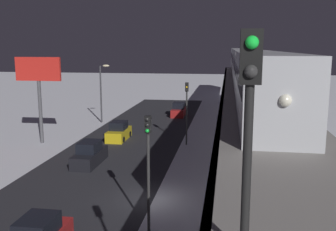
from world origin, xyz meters
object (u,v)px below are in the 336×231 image
sedan_yellow (119,132)px  sedan_black (90,155)px  sedan_red (179,111)px  rail_signal (249,107)px  commercial_billboard (38,78)px  traffic_light_mid (187,104)px  traffic_light_near (148,157)px  subway_train (244,62)px

sedan_yellow → sedan_black: same height
sedan_red → sedan_yellow: bearing=-106.7°
sedan_black → rail_signal: bearing=116.3°
sedan_yellow → commercial_billboard: 10.04m
sedan_yellow → traffic_light_mid: traffic_light_mid is taller
sedan_red → sedan_black: 24.84m
sedan_black → traffic_light_near: traffic_light_near is taller
rail_signal → commercial_billboard: (19.45, -30.48, -2.11)m
sedan_black → sedan_red: bearing=-100.7°
sedan_yellow → sedan_red: bearing=-106.7°
traffic_light_mid → sedan_yellow: bearing=-9.3°
subway_train → sedan_red: bearing=-25.6°
sedan_black → traffic_light_mid: bearing=-133.8°
sedan_yellow → commercial_billboard: (7.55, 2.69, 6.04)m
subway_train → sedan_red: size_ratio=17.47×
rail_signal → sedan_black: 28.09m
rail_signal → traffic_light_near: bearing=-70.9°
sedan_red → traffic_light_mid: size_ratio=0.66×
traffic_light_mid → traffic_light_near: bearing=90.0°
subway_train → traffic_light_mid: (6.05, 12.29, -3.79)m
rail_signal → sedan_red: rail_signal is taller
traffic_light_mid → commercial_billboard: bearing=5.5°
traffic_light_mid → sedan_red: bearing=-80.1°
subway_train → commercial_billboard: size_ratio=8.32×
rail_signal → sedan_yellow: (11.91, -33.17, -8.15)m
sedan_yellow → traffic_light_near: traffic_light_near is taller
commercial_billboard → sedan_yellow: bearing=-160.4°
traffic_light_near → traffic_light_mid: 19.19m
rail_signal → traffic_light_near: 14.30m
sedan_black → traffic_light_mid: 11.36m
subway_train → sedan_yellow: subway_train is taller
subway_train → sedan_black: (13.55, 20.13, -7.19)m
subway_train → rail_signal: bearing=87.9°
sedan_yellow → traffic_light_mid: (-7.50, 1.23, 3.41)m
rail_signal → sedan_black: (11.91, -24.11, -8.14)m
sedan_red → traffic_light_near: traffic_light_near is taller
traffic_light_mid → rail_signal: bearing=97.9°
subway_train → sedan_yellow: 18.92m
sedan_black → traffic_light_near: size_ratio=0.74×
rail_signal → sedan_yellow: 36.17m
rail_signal → sedan_red: 49.74m
sedan_black → commercial_billboard: bearing=-40.2°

